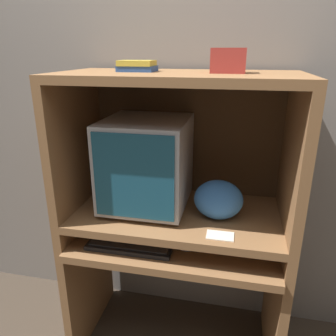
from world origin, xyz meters
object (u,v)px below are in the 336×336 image
at_px(keyboard, 131,243).
at_px(book_stack, 137,66).
at_px(mouse, 186,247).
at_px(crt_monitor, 147,163).
at_px(snack_bag, 218,200).
at_px(storage_box, 228,61).

distance_m(keyboard, book_stack, 0.79).
bearing_deg(mouse, book_stack, 149.52).
relative_size(crt_monitor, mouse, 5.66).
height_order(snack_bag, book_stack, book_stack).
distance_m(crt_monitor, snack_bag, 0.37).
distance_m(crt_monitor, keyboard, 0.38).
bearing_deg(mouse, crt_monitor, 144.90).
xyz_separation_m(crt_monitor, mouse, (0.22, -0.15, -0.33)).
xyz_separation_m(keyboard, snack_bag, (0.38, 0.12, 0.21)).
bearing_deg(mouse, snack_bag, 38.10).
bearing_deg(book_stack, snack_bag, -7.15).
xyz_separation_m(mouse, storage_box, (0.13, 0.13, 0.79)).
xyz_separation_m(keyboard, book_stack, (0.00, 0.16, 0.77)).
bearing_deg(storage_box, snack_bag, -102.09).
bearing_deg(storage_box, mouse, -135.43).
height_order(mouse, snack_bag, snack_bag).
relative_size(book_stack, storage_box, 1.13).
height_order(crt_monitor, book_stack, book_stack).
relative_size(crt_monitor, keyboard, 1.09).
bearing_deg(storage_box, keyboard, -158.81).
xyz_separation_m(snack_bag, storage_box, (0.01, 0.03, 0.59)).
relative_size(snack_bag, book_stack, 1.42).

